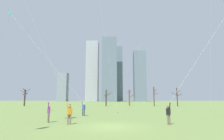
# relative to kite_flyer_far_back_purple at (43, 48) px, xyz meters

# --- Properties ---
(ground_plane) EXTENTS (400.00, 400.00, 0.00)m
(ground_plane) POSITION_rel_kite_flyer_far_back_purple_xyz_m (5.60, 0.69, -6.29)
(ground_plane) COLOR olive
(kite_flyer_far_back_purple) EXTENTS (8.35, 6.61, 21.43)m
(kite_flyer_far_back_purple) POSITION_rel_kite_flyer_far_back_purple_xyz_m (0.00, 0.00, 0.00)
(kite_flyer_far_back_purple) COLOR #726656
(kite_flyer_far_back_purple) RESTS_ON ground
(kite_flyer_foreground_left_yellow) EXTENTS (11.60, 5.91, 15.08)m
(kite_flyer_foreground_left_yellow) POSITION_rel_kite_flyer_far_back_purple_xyz_m (12.49, 2.61, -2.88)
(kite_flyer_foreground_left_yellow) COLOR #726656
(kite_flyer_foreground_left_yellow) RESTS_ON ground
(kite_flyer_midfield_left_pink) EXTENTS (2.80, 9.73, 10.91)m
(kite_flyer_midfield_left_pink) POSITION_rel_kite_flyer_far_back_purple_xyz_m (-0.84, 0.83, -3.11)
(kite_flyer_midfield_left_pink) COLOR #726656
(kite_flyer_midfield_left_pink) RESTS_ON ground
(kite_flyer_midfield_center_teal) EXTENTS (13.26, 3.15, 16.14)m
(kite_flyer_midfield_center_teal) POSITION_rel_kite_flyer_far_back_purple_xyz_m (0.25, 9.95, -3.49)
(kite_flyer_midfield_center_teal) COLOR #33384C
(kite_flyer_midfield_center_teal) RESTS_ON ground
(bystander_watching_nearby) EXTENTS (0.22, 0.51, 1.62)m
(bystander_watching_nearby) POSITION_rel_kite_flyer_far_back_purple_xyz_m (0.67, 7.06, -5.39)
(bystander_watching_nearby) COLOR #726656
(bystander_watching_nearby) RESTS_ON ground
(distant_kite_low_near_trees_red) EXTENTS (0.52, 3.14, 22.06)m
(distant_kite_low_near_trees_red) POSITION_rel_kite_flyer_far_back_purple_xyz_m (23.20, 16.38, 11.91)
(distant_kite_low_near_trees_red) COLOR red
(distant_kite_low_near_trees_red) RESTS_ON ground
(bare_tree_right_of_center) EXTENTS (2.78, 2.40, 5.05)m
(bare_tree_right_of_center) POSITION_rel_kite_flyer_far_back_purple_xyz_m (10.56, 44.45, -3.45)
(bare_tree_right_of_center) COLOR brown
(bare_tree_right_of_center) RESTS_ON ground
(bare_tree_left_of_center) EXTENTS (2.32, 2.68, 4.90)m
(bare_tree_left_of_center) POSITION_rel_kite_flyer_far_back_purple_xyz_m (3.23, 41.18, -3.69)
(bare_tree_left_of_center) COLOR #423326
(bare_tree_left_of_center) RESTS_ON ground
(bare_tree_leftmost) EXTENTS (1.56, 1.59, 5.84)m
(bare_tree_leftmost) POSITION_rel_kite_flyer_far_back_purple_xyz_m (17.80, 41.27, -3.14)
(bare_tree_leftmost) COLOR #4C3828
(bare_tree_leftmost) RESTS_ON ground
(bare_tree_rightmost) EXTENTS (3.20, 2.04, 5.37)m
(bare_tree_rightmost) POSITION_rel_kite_flyer_far_back_purple_xyz_m (-21.73, 41.07, -3.50)
(bare_tree_rightmost) COLOR #423326
(bare_tree_rightmost) RESTS_ON ground
(bare_tree_center) EXTENTS (3.04, 2.36, 5.43)m
(bare_tree_center) POSITION_rel_kite_flyer_far_back_purple_xyz_m (24.19, 39.61, -3.40)
(bare_tree_center) COLOR #423326
(bare_tree_center) RESTS_ON ground
(skyline_wide_slab) EXTENTS (8.02, 8.04, 24.49)m
(skyline_wide_slab) POSITION_rel_kite_flyer_far_back_purple_xyz_m (-39.70, 142.62, 5.95)
(skyline_wide_slab) COLOR gray
(skyline_wide_slab) RESTS_ON ground
(skyline_slender_spire) EXTENTS (11.94, 5.98, 51.97)m
(skyline_slender_spire) POSITION_rel_kite_flyer_far_back_purple_xyz_m (1.40, 128.44, 19.69)
(skyline_slender_spire) COLOR slate
(skyline_slender_spire) RESTS_ON ground
(skyline_short_annex) EXTENTS (10.73, 11.43, 54.12)m
(skyline_short_annex) POSITION_rel_kite_flyer_far_back_purple_xyz_m (-14.74, 147.46, 20.77)
(skyline_short_annex) COLOR #9EA3AD
(skyline_short_annex) RESTS_ON ground
(skyline_tall_tower) EXTENTS (6.00, 11.92, 53.64)m
(skyline_tall_tower) POSITION_rel_kite_flyer_far_back_purple_xyz_m (9.48, 147.18, 18.04)
(skyline_tall_tower) COLOR slate
(skyline_tall_tower) RESTS_ON ground
(skyline_squat_block) EXTENTS (10.39, 9.19, 48.78)m
(skyline_squat_block) POSITION_rel_kite_flyer_far_back_purple_xyz_m (27.45, 143.15, 15.65)
(skyline_squat_block) COLOR slate
(skyline_squat_block) RESTS_ON ground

